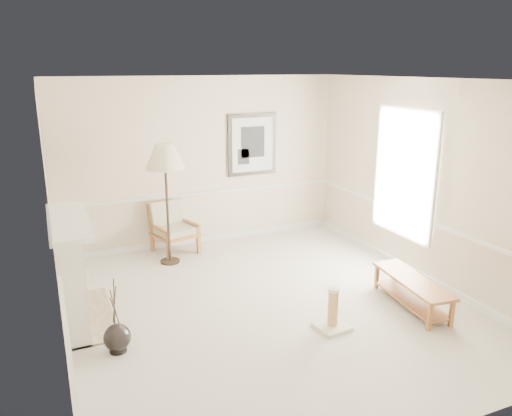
% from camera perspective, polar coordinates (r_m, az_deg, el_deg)
% --- Properties ---
extents(ground, '(5.50, 5.50, 0.00)m').
position_cam_1_polar(ground, '(6.72, 1.17, -11.06)').
color(ground, silver).
rests_on(ground, ground).
extents(room, '(5.04, 5.54, 2.92)m').
position_cam_1_polar(room, '(6.23, 2.13, 4.96)').
color(room, beige).
rests_on(room, ground).
extents(fireplace, '(0.64, 1.64, 1.31)m').
position_cam_1_polar(fireplace, '(6.51, -20.41, -6.85)').
color(fireplace, white).
rests_on(fireplace, ground).
extents(floor_vase, '(0.30, 0.30, 0.89)m').
position_cam_1_polar(floor_vase, '(5.88, -15.58, -14.14)').
color(floor_vase, black).
rests_on(floor_vase, ground).
extents(armchair, '(0.80, 0.83, 0.85)m').
position_cam_1_polar(armchair, '(8.56, -9.62, -1.92)').
color(armchair, '#996431').
rests_on(armchair, ground).
extents(floor_lamp, '(0.69, 0.69, 1.91)m').
position_cam_1_polar(floor_lamp, '(7.75, -10.36, 5.41)').
color(floor_lamp, black).
rests_on(floor_lamp, ground).
extents(bench, '(0.56, 1.39, 0.39)m').
position_cam_1_polar(bench, '(6.90, 17.37, -8.71)').
color(bench, '#996431').
rests_on(bench, ground).
extents(scratching_post, '(0.41, 0.41, 0.53)m').
position_cam_1_polar(scratching_post, '(6.18, 8.74, -12.11)').
color(scratching_post, white).
rests_on(scratching_post, ground).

